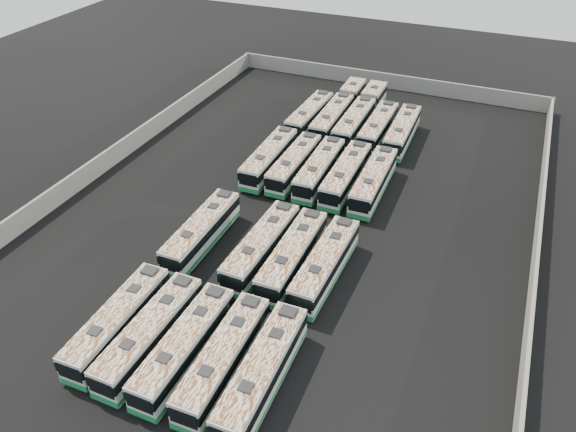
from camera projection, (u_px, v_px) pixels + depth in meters
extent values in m
plane|color=black|center=(288.00, 220.00, 54.38)|extent=(140.00, 140.00, 0.00)
cube|color=slate|center=(386.00, 81.00, 81.12)|extent=(45.20, 0.30, 2.20)
cube|color=slate|center=(534.00, 270.00, 46.58)|extent=(0.30, 73.20, 2.20)
cube|color=slate|center=(99.00, 165.00, 60.92)|extent=(0.30, 73.20, 2.20)
cube|color=beige|center=(118.00, 322.00, 41.18)|extent=(2.44, 10.64, 2.43)
cube|color=#1C7440|center=(120.00, 330.00, 41.69)|extent=(2.49, 10.69, 0.37)
cube|color=black|center=(117.00, 318.00, 40.95)|extent=(2.50, 10.70, 0.81)
cube|color=black|center=(69.00, 373.00, 36.97)|extent=(1.94, 0.10, 1.28)
cube|color=#1C7440|center=(74.00, 386.00, 37.74)|extent=(2.21, 0.15, 0.25)
cube|color=beige|center=(115.00, 309.00, 40.47)|extent=(2.39, 10.42, 0.06)
cube|color=black|center=(95.00, 331.00, 38.64)|extent=(0.86, 0.86, 0.12)
cube|color=black|center=(134.00, 288.00, 42.19)|extent=(0.86, 0.86, 0.12)
cube|color=black|center=(150.00, 271.00, 43.78)|extent=(1.17, 1.00, 0.23)
cylinder|color=black|center=(81.00, 361.00, 39.51)|extent=(0.27, 0.89, 0.88)
cylinder|color=black|center=(103.00, 369.00, 38.93)|extent=(0.27, 0.89, 0.88)
cylinder|color=black|center=(136.00, 299.00, 44.66)|extent=(0.27, 0.89, 0.88)
cylinder|color=black|center=(157.00, 306.00, 44.09)|extent=(0.27, 0.89, 0.88)
cube|color=beige|center=(150.00, 334.00, 40.14)|extent=(2.34, 10.77, 2.46)
cube|color=#1C7440|center=(152.00, 343.00, 40.66)|extent=(2.39, 10.82, 0.38)
cube|color=black|center=(150.00, 330.00, 39.91)|extent=(2.40, 10.83, 0.82)
cube|color=black|center=(100.00, 388.00, 35.92)|extent=(1.97, 0.08, 1.30)
cube|color=#1C7440|center=(104.00, 402.00, 36.71)|extent=(2.24, 0.12, 0.25)
cube|color=beige|center=(148.00, 322.00, 39.42)|extent=(2.29, 10.56, 0.06)
cube|color=black|center=(127.00, 344.00, 37.59)|extent=(0.86, 0.86, 0.13)
cube|color=black|center=(167.00, 299.00, 41.15)|extent=(0.86, 0.86, 0.13)
cube|color=black|center=(182.00, 281.00, 42.74)|extent=(1.17, 1.00, 0.23)
cylinder|color=black|center=(112.00, 375.00, 38.50)|extent=(0.26, 0.90, 0.90)
cylinder|color=black|center=(135.00, 384.00, 37.87)|extent=(0.26, 0.90, 0.90)
cylinder|color=black|center=(168.00, 310.00, 43.67)|extent=(0.26, 0.90, 0.90)
cylinder|color=black|center=(189.00, 317.00, 43.04)|extent=(0.26, 0.90, 0.90)
cube|color=beige|center=(185.00, 347.00, 39.20)|extent=(2.25, 10.67, 2.44)
cube|color=#1C7440|center=(186.00, 355.00, 39.71)|extent=(2.30, 10.72, 0.37)
cube|color=black|center=(184.00, 343.00, 38.97)|extent=(2.31, 10.73, 0.82)
cube|color=black|center=(139.00, 404.00, 35.00)|extent=(1.96, 0.06, 1.29)
cube|color=#1C7440|center=(142.00, 417.00, 35.78)|extent=(2.22, 0.11, 0.25)
cube|color=beige|center=(183.00, 334.00, 38.48)|extent=(2.20, 10.46, 0.06)
cube|color=black|center=(164.00, 358.00, 36.66)|extent=(0.85, 0.85, 0.12)
cube|color=black|center=(200.00, 311.00, 40.20)|extent=(0.85, 0.85, 0.12)
cube|color=black|center=(215.00, 292.00, 41.78)|extent=(1.16, 0.98, 0.23)
cylinder|color=black|center=(147.00, 389.00, 37.56)|extent=(0.25, 0.89, 0.89)
cylinder|color=black|center=(171.00, 399.00, 36.94)|extent=(0.25, 0.89, 0.89)
cylinder|color=black|center=(200.00, 321.00, 42.70)|extent=(0.25, 0.89, 0.89)
cylinder|color=black|center=(222.00, 328.00, 42.08)|extent=(0.25, 0.89, 0.89)
cube|color=beige|center=(224.00, 359.00, 38.33)|extent=(2.45, 10.69, 2.44)
cube|color=#1C7440|center=(225.00, 367.00, 38.84)|extent=(2.50, 10.74, 0.37)
cube|color=black|center=(223.00, 355.00, 38.10)|extent=(2.51, 10.75, 0.82)
cube|color=black|center=(183.00, 419.00, 34.10)|extent=(1.95, 0.10, 1.29)
cube|color=#1C7440|center=(185.00, 432.00, 34.88)|extent=(2.22, 0.15, 0.25)
cube|color=beige|center=(222.00, 346.00, 37.61)|extent=(2.40, 10.47, 0.06)
cube|color=black|center=(205.00, 371.00, 35.78)|extent=(0.86, 0.86, 0.12)
cube|color=black|center=(238.00, 322.00, 39.34)|extent=(0.86, 0.86, 0.12)
cube|color=black|center=(251.00, 301.00, 40.94)|extent=(1.17, 1.00, 0.23)
cylinder|color=black|center=(188.00, 403.00, 36.65)|extent=(0.27, 0.89, 0.89)
cylinder|color=black|center=(214.00, 412.00, 36.07)|extent=(0.27, 0.89, 0.89)
cylinder|color=black|center=(234.00, 332.00, 41.83)|extent=(0.27, 0.89, 0.89)
cylinder|color=black|center=(257.00, 339.00, 41.25)|extent=(0.27, 0.89, 0.89)
cube|color=beige|center=(262.00, 372.00, 37.30)|extent=(2.48, 10.95, 2.50)
cube|color=#1C7440|center=(263.00, 381.00, 37.83)|extent=(2.53, 11.00, 0.38)
cube|color=black|center=(262.00, 368.00, 37.07)|extent=(2.55, 11.02, 0.84)
cube|color=beige|center=(262.00, 360.00, 36.57)|extent=(2.43, 10.73, 0.06)
cube|color=black|center=(246.00, 387.00, 34.69)|extent=(0.88, 0.88, 0.13)
cube|color=black|center=(276.00, 333.00, 38.34)|extent=(0.88, 0.88, 0.13)
cube|color=black|center=(288.00, 312.00, 39.98)|extent=(1.20, 1.02, 0.24)
cylinder|color=black|center=(226.00, 420.00, 35.58)|extent=(0.27, 0.91, 0.91)
cylinder|color=black|center=(254.00, 430.00, 34.99)|extent=(0.27, 0.91, 0.91)
cylinder|color=black|center=(270.00, 343.00, 40.89)|extent=(0.27, 0.91, 0.91)
cylinder|color=black|center=(295.00, 351.00, 40.30)|extent=(0.27, 0.91, 0.91)
cube|color=beige|center=(202.00, 232.00, 50.27)|extent=(2.35, 10.68, 2.44)
cube|color=#1C7440|center=(203.00, 240.00, 50.78)|extent=(2.40, 10.73, 0.37)
cube|color=black|center=(201.00, 228.00, 50.04)|extent=(2.41, 10.74, 0.82)
cube|color=black|center=(169.00, 265.00, 46.05)|extent=(1.95, 0.08, 1.29)
cube|color=#1C7440|center=(171.00, 277.00, 46.83)|extent=(2.22, 0.13, 0.25)
cube|color=beige|center=(201.00, 220.00, 49.56)|extent=(2.30, 10.47, 0.06)
cube|color=black|center=(187.00, 234.00, 47.73)|extent=(0.85, 0.85, 0.12)
cube|color=black|center=(213.00, 206.00, 51.28)|extent=(0.85, 0.85, 0.12)
cube|color=black|center=(224.00, 194.00, 52.87)|extent=(1.17, 0.99, 0.23)
cylinder|color=black|center=(174.00, 261.00, 48.61)|extent=(0.26, 0.89, 0.89)
cylinder|color=black|center=(193.00, 266.00, 48.01)|extent=(0.26, 0.89, 0.89)
cylinder|color=black|center=(212.00, 219.00, 53.77)|extent=(0.26, 0.89, 0.89)
cylinder|color=black|center=(229.00, 223.00, 53.18)|extent=(0.26, 0.89, 0.89)
cube|color=beige|center=(262.00, 247.00, 48.39)|extent=(2.52, 10.99, 2.51)
cube|color=#1C7440|center=(262.00, 255.00, 48.92)|extent=(2.57, 11.04, 0.38)
cube|color=black|center=(261.00, 243.00, 48.15)|extent=(2.58, 11.05, 0.84)
cube|color=black|center=(230.00, 283.00, 44.12)|extent=(2.01, 0.10, 1.32)
cube|color=#1C7440|center=(231.00, 296.00, 44.92)|extent=(2.28, 0.15, 0.26)
cube|color=beige|center=(261.00, 235.00, 47.66)|extent=(2.47, 10.77, 0.06)
cube|color=black|center=(248.00, 250.00, 45.81)|extent=(0.89, 0.89, 0.13)
cube|color=black|center=(273.00, 219.00, 49.40)|extent=(0.89, 0.89, 0.13)
cube|color=black|center=(284.00, 206.00, 51.01)|extent=(1.21, 1.03, 0.24)
cylinder|color=black|center=(233.00, 278.00, 46.75)|extent=(0.28, 0.92, 0.91)
cylinder|color=black|center=(253.00, 285.00, 46.09)|extent=(0.28, 0.92, 0.91)
cylinder|color=black|center=(269.00, 232.00, 51.98)|extent=(0.28, 0.92, 0.91)
cylinder|color=black|center=(289.00, 238.00, 51.32)|extent=(0.28, 0.92, 0.91)
cube|color=beige|center=(292.00, 256.00, 47.41)|extent=(2.38, 10.91, 2.49)
cube|color=#1C7440|center=(292.00, 264.00, 47.94)|extent=(2.43, 10.96, 0.38)
cube|color=black|center=(292.00, 252.00, 47.18)|extent=(2.44, 10.97, 0.83)
cube|color=black|center=(266.00, 294.00, 43.11)|extent=(2.00, 0.08, 1.32)
cube|color=#1C7440|center=(266.00, 307.00, 43.90)|extent=(2.27, 0.12, 0.25)
cube|color=beige|center=(293.00, 244.00, 46.68)|extent=(2.33, 10.69, 0.06)
cube|color=black|center=(281.00, 260.00, 44.82)|extent=(0.87, 0.87, 0.13)
cube|color=black|center=(303.00, 227.00, 48.45)|extent=(0.87, 0.87, 0.13)
cube|color=black|center=(312.00, 214.00, 50.07)|extent=(1.19, 1.01, 0.24)
cylinder|color=black|center=(265.00, 288.00, 45.72)|extent=(0.26, 0.91, 0.91)
cylinder|color=black|center=(287.00, 295.00, 45.11)|extent=(0.26, 0.91, 0.91)
cylinder|color=black|center=(297.00, 240.00, 50.99)|extent=(0.26, 0.91, 0.91)
cylinder|color=black|center=(317.00, 245.00, 50.38)|extent=(0.26, 0.91, 0.91)
cube|color=beige|center=(325.00, 265.00, 46.47)|extent=(2.45, 10.86, 2.48)
cube|color=#1C7440|center=(325.00, 273.00, 46.99)|extent=(2.50, 10.91, 0.38)
cube|color=black|center=(325.00, 261.00, 46.24)|extent=(2.51, 10.92, 0.83)
cube|color=black|center=(299.00, 304.00, 42.24)|extent=(1.98, 0.10, 1.31)
cube|color=#1C7440|center=(299.00, 317.00, 43.03)|extent=(2.26, 0.14, 0.25)
cube|color=beige|center=(326.00, 253.00, 45.75)|extent=(2.40, 10.64, 0.06)
cube|color=black|center=(315.00, 269.00, 43.92)|extent=(0.87, 0.87, 0.13)
cube|color=black|center=(336.00, 236.00, 47.48)|extent=(0.87, 0.87, 0.13)
cube|color=black|center=(344.00, 222.00, 49.07)|extent=(1.19, 1.01, 0.23)
cylinder|color=black|center=(298.00, 297.00, 44.84)|extent=(0.27, 0.91, 0.90)
cylinder|color=black|center=(320.00, 304.00, 44.19)|extent=(0.27, 0.91, 0.90)
cylinder|color=black|center=(328.00, 249.00, 50.02)|extent=(0.27, 0.91, 0.90)
cylinder|color=black|center=(349.00, 254.00, 49.37)|extent=(0.27, 0.91, 0.90)
cube|color=beige|center=(269.00, 158.00, 61.27)|extent=(2.49, 10.93, 2.50)
cube|color=#1C7440|center=(269.00, 166.00, 61.79)|extent=(2.54, 10.98, 0.38)
cube|color=black|center=(269.00, 155.00, 61.03)|extent=(2.55, 10.99, 0.83)
cube|color=black|center=(248.00, 180.00, 56.94)|extent=(2.00, 0.10, 1.32)
cube|color=#1C7440|center=(248.00, 192.00, 57.74)|extent=(2.27, 0.15, 0.25)
cube|color=beige|center=(269.00, 148.00, 60.54)|extent=(2.44, 10.71, 0.06)
cube|color=black|center=(260.00, 157.00, 58.66)|extent=(0.88, 0.88, 0.13)
cube|color=black|center=(278.00, 138.00, 62.31)|extent=(0.88, 0.88, 0.13)
cube|color=black|center=(285.00, 129.00, 63.94)|extent=(1.20, 1.02, 0.24)
cylinder|color=black|center=(248.00, 181.00, 59.55)|extent=(0.27, 0.91, 0.91)
cylinder|color=black|center=(265.00, 184.00, 58.95)|extent=(0.27, 0.91, 0.91)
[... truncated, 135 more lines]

